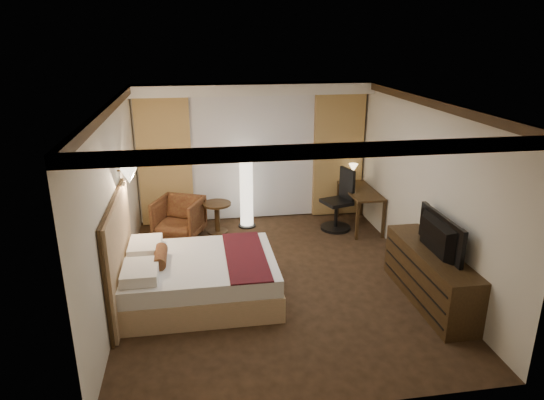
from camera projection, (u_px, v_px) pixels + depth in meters
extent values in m
cube|color=black|center=(276.00, 279.00, 7.42)|extent=(4.50, 5.50, 0.01)
cube|color=white|center=(277.00, 101.00, 6.54)|extent=(4.50, 5.50, 0.01)
cube|color=beige|center=(253.00, 152.00, 9.55)|extent=(4.50, 0.02, 2.70)
cube|color=beige|center=(115.00, 204.00, 6.64)|extent=(0.02, 5.50, 2.70)
cube|color=beige|center=(423.00, 188.00, 7.32)|extent=(0.02, 5.50, 2.70)
cube|color=white|center=(254.00, 89.00, 8.91)|extent=(4.50, 0.50, 0.20)
cube|color=silver|center=(253.00, 158.00, 9.51)|extent=(2.48, 0.04, 2.45)
cube|color=tan|center=(165.00, 162.00, 9.19)|extent=(1.00, 0.14, 2.45)
cube|color=tan|center=(338.00, 155.00, 9.71)|extent=(1.00, 0.14, 2.45)
imported|color=#4A1F16|center=(179.00, 216.00, 8.87)|extent=(1.01, 0.99, 0.81)
imported|color=black|center=(433.00, 228.00, 6.48)|extent=(0.69, 1.18, 0.15)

